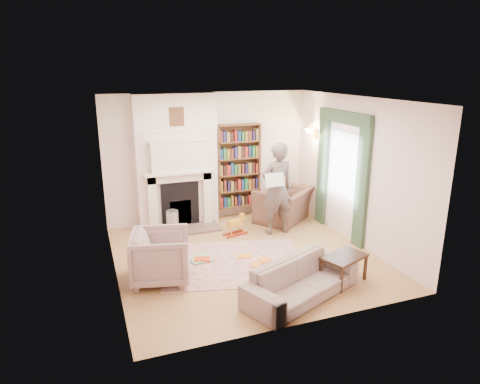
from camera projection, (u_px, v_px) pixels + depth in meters
name	position (u px, v px, depth m)	size (l,w,h in m)	color
floor	(245.00, 256.00, 7.76)	(4.50, 4.50, 0.00)	olive
ceiling	(245.00, 99.00, 6.97)	(4.50, 4.50, 0.00)	white
wall_back	(208.00, 157.00, 9.39)	(4.50, 4.50, 0.00)	white
wall_front	(309.00, 226.00, 5.34)	(4.50, 4.50, 0.00)	white
wall_left	(110.00, 195.00, 6.62)	(4.50, 4.50, 0.00)	white
wall_right	(355.00, 171.00, 8.12)	(4.50, 4.50, 0.00)	white
fireplace	(177.00, 162.00, 8.97)	(1.70, 0.58, 2.80)	white
bookcase	(238.00, 166.00, 9.56)	(1.00, 0.24, 1.85)	brown
window	(343.00, 164.00, 8.46)	(0.02, 0.90, 1.30)	silver
curtain_left	(362.00, 186.00, 7.89)	(0.07, 0.32, 2.40)	#2A412B
curtain_right	(322.00, 169.00, 9.15)	(0.07, 0.32, 2.40)	#2A412B
pelmet	(344.00, 117.00, 8.18)	(0.09, 1.70, 0.24)	#2A412B
wall_sconce	(308.00, 134.00, 9.25)	(0.20, 0.24, 0.24)	gold
rug	(234.00, 262.00, 7.50)	(2.43, 1.87, 0.01)	beige
armchair_reading	(283.00, 205.00, 9.46)	(1.15, 1.01, 0.75)	#4A3027
armchair_left	(161.00, 256.00, 6.79)	(0.88, 0.91, 0.83)	#B4A295
sofa	(301.00, 280.00, 6.33)	(1.90, 0.74, 0.56)	#ACA28D
man_reading	(277.00, 189.00, 8.61)	(0.69, 0.45, 1.89)	#534742
newspaper	(275.00, 180.00, 8.31)	(0.39, 0.02, 0.27)	silver
coffee_table	(343.00, 269.00, 6.79)	(0.70, 0.45, 0.45)	#321F11
paraffin_heater	(173.00, 224.00, 8.59)	(0.24, 0.24, 0.55)	#AFB3B8
rocking_horse	(235.00, 225.00, 8.69)	(0.49, 0.19, 0.43)	orange
board_game	(200.00, 259.00, 7.60)	(0.38, 0.38, 0.03)	#E2ED53
game_box_lid	(202.00, 260.00, 7.54)	(0.27, 0.18, 0.05)	red
comic_annuals	(260.00, 261.00, 7.52)	(0.66, 0.73, 0.02)	red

